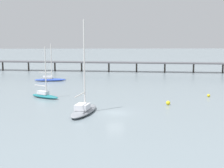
{
  "coord_description": "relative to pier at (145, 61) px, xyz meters",
  "views": [
    {
      "loc": [
        -1.87,
        -48.1,
        11.88
      ],
      "look_at": [
        0.0,
        18.39,
        1.5
      ],
      "focal_mm": 53.03,
      "sensor_mm": 36.0,
      "label": 1
    }
  ],
  "objects": [
    {
      "name": "pier",
      "position": [
        0.0,
        0.0,
        0.0
      ],
      "size": [
        86.41,
        15.33,
        6.27
      ],
      "color": "#4C4C51",
      "rests_on": "ground_plane"
    },
    {
      "name": "sailboat_gray",
      "position": [
        -15.72,
        -51.32,
        -2.53
      ],
      "size": [
        4.88,
        9.09,
        13.8
      ],
      "color": "gray",
      "rests_on": "ground_plane"
    },
    {
      "name": "mooring_buoy_near",
      "position": [
        6.84,
        -39.24,
        -2.99
      ],
      "size": [
        0.56,
        0.56,
        0.56
      ],
      "primitive_type": "sphere",
      "color": "yellow",
      "rests_on": "ground_plane"
    },
    {
      "name": "mooring_buoy_far",
      "position": [
        -2.05,
        -45.83,
        -2.92
      ],
      "size": [
        0.7,
        0.7,
        0.7
      ],
      "primitive_type": "sphere",
      "color": "yellow",
      "rests_on": "ground_plane"
    },
    {
      "name": "sailboat_teal",
      "position": [
        -23.52,
        -39.39,
        -2.6
      ],
      "size": [
        5.91,
        4.54,
        9.41
      ],
      "color": "#1E727A",
      "rests_on": "ground_plane"
    },
    {
      "name": "ground_plane",
      "position": [
        -10.99,
        -51.04,
        -3.27
      ],
      "size": [
        400.0,
        400.0,
        0.0
      ],
      "primitive_type": "plane",
      "color": "gray"
    },
    {
      "name": "sailboat_blue",
      "position": [
        -25.96,
        -17.91,
        -2.68
      ],
      "size": [
        7.78,
        2.25,
        9.2
      ],
      "color": "#2D4CB7",
      "rests_on": "ground_plane"
    }
  ]
}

